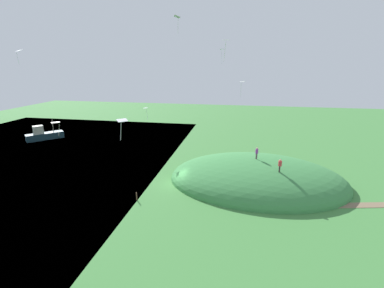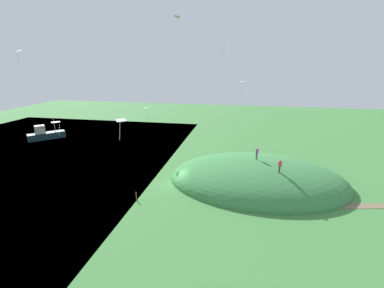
{
  "view_description": "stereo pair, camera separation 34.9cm",
  "coord_description": "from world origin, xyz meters",
  "px_view_note": "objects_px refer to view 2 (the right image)",
  "views": [
    {
      "loc": [
        8.51,
        -33.81,
        16.57
      ],
      "look_at": [
        1.94,
        2.02,
        5.56
      ],
      "focal_mm": 24.56,
      "sensor_mm": 36.0,
      "label": 1
    },
    {
      "loc": [
        8.85,
        -33.74,
        16.57
      ],
      "look_at": [
        1.94,
        2.02,
        5.56
      ],
      "focal_mm": 24.56,
      "sensor_mm": 36.0,
      "label": 2
    }
  ],
  "objects_px": {
    "kite_6": "(56,123)",
    "mooring_post": "(136,196)",
    "kite_1": "(177,17)",
    "kite_4": "(121,121)",
    "boat_on_lake": "(45,135)",
    "kite_0": "(225,42)",
    "kite_7": "(146,109)",
    "person_with_child": "(280,164)",
    "kite_2": "(222,50)",
    "kite_5": "(242,83)",
    "person_on_hilltop": "(257,152)",
    "kite_3": "(19,52)"
  },
  "relations": [
    {
      "from": "kite_0",
      "to": "kite_1",
      "type": "height_order",
      "value": "kite_1"
    },
    {
      "from": "kite_1",
      "to": "kite_4",
      "type": "relative_size",
      "value": 0.98
    },
    {
      "from": "kite_6",
      "to": "kite_3",
      "type": "bearing_deg",
      "value": -90.2
    },
    {
      "from": "kite_5",
      "to": "mooring_post",
      "type": "xyz_separation_m",
      "value": [
        -12.49,
        -3.82,
        -14.04
      ]
    },
    {
      "from": "boat_on_lake",
      "to": "kite_1",
      "type": "bearing_deg",
      "value": 105.99
    },
    {
      "from": "kite_6",
      "to": "mooring_post",
      "type": "relative_size",
      "value": 1.72
    },
    {
      "from": "person_on_hilltop",
      "to": "kite_3",
      "type": "xyz_separation_m",
      "value": [
        -25.34,
        -12.51,
        13.38
      ]
    },
    {
      "from": "kite_2",
      "to": "kite_0",
      "type": "bearing_deg",
      "value": -84.3
    },
    {
      "from": "kite_4",
      "to": "kite_5",
      "type": "relative_size",
      "value": 1.11
    },
    {
      "from": "person_with_child",
      "to": "kite_0",
      "type": "height_order",
      "value": "kite_0"
    },
    {
      "from": "kite_5",
      "to": "kite_7",
      "type": "bearing_deg",
      "value": 144.02
    },
    {
      "from": "person_on_hilltop",
      "to": "kite_7",
      "type": "height_order",
      "value": "kite_7"
    },
    {
      "from": "kite_4",
      "to": "kite_1",
      "type": "bearing_deg",
      "value": 78.68
    },
    {
      "from": "kite_6",
      "to": "boat_on_lake",
      "type": "bearing_deg",
      "value": 133.44
    },
    {
      "from": "boat_on_lake",
      "to": "kite_3",
      "type": "bearing_deg",
      "value": 80.45
    },
    {
      "from": "kite_2",
      "to": "kite_5",
      "type": "distance_m",
      "value": 10.02
    },
    {
      "from": "kite_6",
      "to": "kite_0",
      "type": "bearing_deg",
      "value": -2.36
    },
    {
      "from": "kite_2",
      "to": "kite_5",
      "type": "bearing_deg",
      "value": -70.04
    },
    {
      "from": "kite_6",
      "to": "person_on_hilltop",
      "type": "bearing_deg",
      "value": 18.98
    },
    {
      "from": "kite_0",
      "to": "kite_3",
      "type": "distance_m",
      "value": 21.1
    },
    {
      "from": "kite_0",
      "to": "mooring_post",
      "type": "relative_size",
      "value": 1.98
    },
    {
      "from": "kite_7",
      "to": "mooring_post",
      "type": "bearing_deg",
      "value": -75.6
    },
    {
      "from": "kite_0",
      "to": "kite_7",
      "type": "bearing_deg",
      "value": 131.84
    },
    {
      "from": "boat_on_lake",
      "to": "person_on_hilltop",
      "type": "xyz_separation_m",
      "value": [
        47.04,
        -14.22,
        3.43
      ]
    },
    {
      "from": "kite_4",
      "to": "kite_6",
      "type": "xyz_separation_m",
      "value": [
        -11.98,
        6.44,
        -1.99
      ]
    },
    {
      "from": "kite_2",
      "to": "mooring_post",
      "type": "bearing_deg",
      "value": -126.95
    },
    {
      "from": "kite_3",
      "to": "mooring_post",
      "type": "relative_size",
      "value": 1.36
    },
    {
      "from": "boat_on_lake",
      "to": "kite_7",
      "type": "relative_size",
      "value": 3.48
    },
    {
      "from": "kite_2",
      "to": "kite_3",
      "type": "relative_size",
      "value": 1.5
    },
    {
      "from": "boat_on_lake",
      "to": "kite_0",
      "type": "relative_size",
      "value": 3.55
    },
    {
      "from": "kite_0",
      "to": "kite_2",
      "type": "bearing_deg",
      "value": 95.7
    },
    {
      "from": "kite_0",
      "to": "kite_5",
      "type": "xyz_separation_m",
      "value": [
        1.83,
        4.43,
        -4.13
      ]
    },
    {
      "from": "kite_6",
      "to": "mooring_post",
      "type": "height_order",
      "value": "kite_6"
    },
    {
      "from": "kite_0",
      "to": "mooring_post",
      "type": "bearing_deg",
      "value": 176.74
    },
    {
      "from": "kite_0",
      "to": "kite_1",
      "type": "distance_m",
      "value": 9.86
    },
    {
      "from": "person_with_child",
      "to": "kite_6",
      "type": "height_order",
      "value": "kite_6"
    },
    {
      "from": "kite_4",
      "to": "kite_7",
      "type": "relative_size",
      "value": 0.99
    },
    {
      "from": "person_with_child",
      "to": "kite_0",
      "type": "relative_size",
      "value": 0.87
    },
    {
      "from": "kite_2",
      "to": "kite_5",
      "type": "relative_size",
      "value": 1.14
    },
    {
      "from": "mooring_post",
      "to": "kite_6",
      "type": "bearing_deg",
      "value": 178.58
    },
    {
      "from": "person_on_hilltop",
      "to": "person_with_child",
      "type": "height_order",
      "value": "person_on_hilltop"
    },
    {
      "from": "kite_2",
      "to": "kite_4",
      "type": "relative_size",
      "value": 1.03
    },
    {
      "from": "kite_1",
      "to": "mooring_post",
      "type": "relative_size",
      "value": 1.95
    },
    {
      "from": "kite_5",
      "to": "kite_0",
      "type": "bearing_deg",
      "value": -112.42
    },
    {
      "from": "boat_on_lake",
      "to": "mooring_post",
      "type": "xyz_separation_m",
      "value": [
        31.91,
        -23.18,
        -0.53
      ]
    },
    {
      "from": "kite_0",
      "to": "kite_7",
      "type": "distance_m",
      "value": 24.07
    },
    {
      "from": "person_with_child",
      "to": "kite_4",
      "type": "relative_size",
      "value": 0.87
    },
    {
      "from": "kite_0",
      "to": "kite_6",
      "type": "xyz_separation_m",
      "value": [
        -20.86,
        0.86,
        -9.1
      ]
    },
    {
      "from": "person_with_child",
      "to": "kite_2",
      "type": "xyz_separation_m",
      "value": [
        -8.56,
        7.14,
        14.43
      ]
    },
    {
      "from": "kite_5",
      "to": "kite_7",
      "type": "distance_m",
      "value": 21.17
    }
  ]
}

